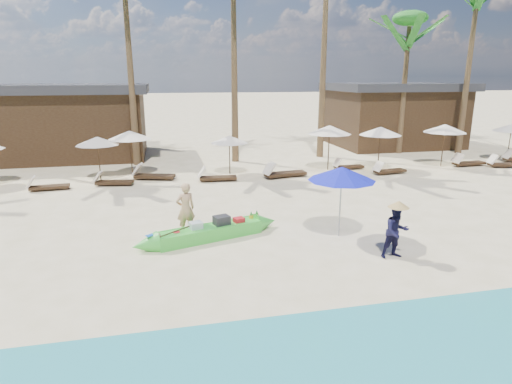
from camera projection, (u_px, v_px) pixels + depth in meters
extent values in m
plane|color=beige|center=(245.00, 266.00, 11.07)|extent=(240.00, 240.00, 0.00)
cube|color=green|center=(210.00, 233.00, 12.87)|extent=(3.30, 1.60, 0.39)
cube|color=white|center=(210.00, 232.00, 12.87)|extent=(2.81, 1.29, 0.17)
cube|color=#262628|center=(222.00, 222.00, 12.99)|extent=(0.55, 0.48, 0.36)
cube|color=silver|center=(196.00, 227.00, 12.66)|extent=(0.43, 0.40, 0.29)
cube|color=red|center=(239.00, 221.00, 13.24)|extent=(0.37, 0.33, 0.23)
cylinder|color=red|center=(176.00, 233.00, 12.39)|extent=(0.23, 0.23, 0.09)
cylinder|color=#262628|center=(169.00, 236.00, 12.18)|extent=(0.20, 0.20, 0.08)
sphere|color=tan|center=(158.00, 236.00, 12.07)|extent=(0.18, 0.18, 0.18)
cylinder|color=gold|center=(251.00, 218.00, 13.60)|extent=(0.14, 0.14, 0.18)
cylinder|color=gold|center=(257.00, 217.00, 13.69)|extent=(0.14, 0.14, 0.18)
imported|color=tan|center=(186.00, 209.00, 13.10)|extent=(0.69, 0.55, 1.64)
imported|color=black|center=(396.00, 232.00, 11.41)|extent=(0.73, 0.58, 1.48)
cylinder|color=#99999E|center=(340.00, 203.00, 12.88)|extent=(0.05, 0.05, 2.11)
cone|color=#141CC4|center=(342.00, 174.00, 12.65)|extent=(2.02, 2.02, 0.41)
cylinder|color=#382717|center=(99.00, 159.00, 20.09)|extent=(0.05, 0.05, 1.99)
cone|color=white|center=(97.00, 141.00, 19.86)|extent=(1.99, 1.99, 0.40)
cube|color=#382717|center=(50.00, 187.00, 18.42)|extent=(1.63, 0.64, 0.11)
cube|color=white|center=(31.00, 182.00, 18.15)|extent=(0.40, 0.54, 0.46)
cube|color=#382717|center=(115.00, 182.00, 19.20)|extent=(1.69, 0.81, 0.11)
cube|color=white|center=(98.00, 176.00, 19.10)|extent=(0.45, 0.58, 0.47)
cylinder|color=#382717|center=(131.00, 153.00, 21.12)|extent=(0.05, 0.05, 2.12)
cone|color=white|center=(129.00, 135.00, 20.88)|extent=(2.12, 2.12, 0.42)
cube|color=#382717|center=(155.00, 176.00, 20.29)|extent=(1.96, 1.11, 0.13)
cube|color=white|center=(137.00, 169.00, 20.26)|extent=(0.57, 0.70, 0.55)
cylinder|color=#382717|center=(230.00, 155.00, 21.27)|extent=(0.05, 0.05, 1.87)
cone|color=white|center=(229.00, 139.00, 21.06)|extent=(1.87, 1.87, 0.37)
cube|color=#382717|center=(218.00, 178.00, 20.01)|extent=(1.76, 0.69, 0.12)
cube|color=white|center=(202.00, 172.00, 19.83)|extent=(0.43, 0.59, 0.50)
cube|color=#382717|center=(287.00, 173.00, 20.84)|extent=(1.95, 0.79, 0.13)
cube|color=white|center=(271.00, 168.00, 20.50)|extent=(0.48, 0.65, 0.56)
cylinder|color=#382717|center=(329.00, 148.00, 22.21)|extent=(0.06, 0.06, 2.26)
cone|color=white|center=(329.00, 130.00, 21.95)|extent=(2.26, 2.26, 0.45)
cube|color=#382717|center=(283.00, 174.00, 20.73)|extent=(1.92, 1.00, 0.13)
cube|color=white|center=(268.00, 169.00, 20.31)|extent=(0.54, 0.67, 0.53)
cube|color=#382717|center=(349.00, 167.00, 22.53)|extent=(1.56, 0.55, 0.11)
cube|color=white|center=(337.00, 162.00, 22.30)|extent=(0.36, 0.51, 0.45)
cylinder|color=#382717|center=(379.00, 149.00, 22.29)|extent=(0.05, 0.05, 2.17)
cone|color=white|center=(380.00, 131.00, 22.04)|extent=(2.17, 2.17, 0.43)
cube|color=#382717|center=(390.00, 171.00, 21.49)|extent=(1.70, 0.76, 0.12)
cube|color=white|center=(378.00, 166.00, 21.17)|extent=(0.44, 0.58, 0.48)
cylinder|color=#382717|center=(443.00, 146.00, 23.05)|extent=(0.06, 0.06, 2.22)
cone|color=white|center=(445.00, 128.00, 22.80)|extent=(2.22, 2.22, 0.44)
cube|color=#382717|center=(469.00, 163.00, 23.37)|extent=(1.84, 0.70, 0.13)
cube|color=white|center=(458.00, 158.00, 23.07)|extent=(0.44, 0.61, 0.53)
cube|color=#382717|center=(506.00, 165.00, 23.01)|extent=(1.81, 0.89, 0.12)
cube|color=white|center=(492.00, 159.00, 22.92)|extent=(0.49, 0.63, 0.51)
cylinder|color=#382717|center=(509.00, 143.00, 24.65)|extent=(0.05, 0.05, 2.06)
cone|color=white|center=(512.00, 128.00, 24.42)|extent=(2.06, 2.06, 0.41)
cube|color=white|center=(508.00, 154.00, 24.37)|extent=(0.50, 0.63, 0.50)
cone|color=brown|center=(130.00, 71.00, 22.50)|extent=(0.40, 0.40, 10.08)
cone|color=brown|center=(234.00, 60.00, 23.24)|extent=(0.40, 0.40, 11.26)
cone|color=brown|center=(324.00, 43.00, 24.44)|extent=(0.40, 0.40, 13.16)
cone|color=brown|center=(404.00, 88.00, 26.36)|extent=(0.40, 0.40, 8.07)
ellipsoid|color=#236C1B|center=(410.00, 18.00, 25.30)|extent=(2.08, 2.08, 0.88)
cone|color=brown|center=(469.00, 67.00, 26.00)|extent=(0.40, 0.40, 10.64)
cube|color=#382717|center=(57.00, 126.00, 25.40)|extent=(10.00, 6.00, 3.80)
cube|color=#2D2D33|center=(52.00, 89.00, 24.84)|extent=(10.80, 6.60, 0.50)
cube|color=#382717|center=(393.00, 118.00, 29.97)|extent=(8.00, 6.00, 3.80)
cube|color=#2D2D33|center=(396.00, 87.00, 29.40)|extent=(8.80, 6.60, 0.50)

